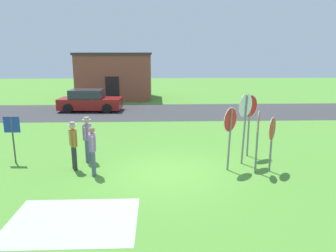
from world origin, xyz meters
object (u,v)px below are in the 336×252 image
Objects in this scene: parked_car_on_street at (90,101)px; stop_sign_center_cluster at (272,135)px; stop_sign_leaning_right at (230,127)px; stop_sign_rear_left at (249,114)px; person_near_signs at (87,137)px; stop_sign_far_back at (258,131)px; info_panel_leftmost at (12,131)px; person_on_left at (93,148)px; person_in_blue at (73,143)px; stop_sign_low_front at (245,116)px.

stop_sign_center_cluster reaches higher than parked_car_on_street.
stop_sign_rear_left is at bearing 54.72° from stop_sign_leaning_right.
stop_sign_center_cluster is at bearing -11.05° from person_near_signs.
stop_sign_far_back reaches higher than stop_sign_center_cluster.
person_on_left is at bearing -23.01° from info_panel_leftmost.
stop_sign_leaning_right is 1.04× the size of stop_sign_far_back.
stop_sign_leaning_right is at bearing 3.26° from person_on_left.
person_in_blue is (-6.37, 0.53, -0.50)m from stop_sign_far_back.
stop_sign_rear_left reaches higher than parked_car_on_street.
person_near_signs is (-6.26, -0.44, -0.74)m from stop_sign_rear_left.
stop_sign_rear_left is 1.80m from stop_sign_center_cluster.
stop_sign_leaning_right reaches higher than stop_sign_center_cluster.
person_in_blue reaches higher than person_on_left.
person_on_left is at bearing -176.74° from stop_sign_leaning_right.
person_in_blue is at bearing -168.97° from stop_sign_rear_left.
stop_sign_center_cluster is 0.74× the size of stop_sign_low_front.
stop_sign_leaning_right is at bearing 173.91° from stop_sign_center_cluster.
person_on_left is (-5.80, -1.84, -0.78)m from stop_sign_rear_left.
stop_sign_low_front reaches higher than stop_sign_leaning_right.
stop_sign_low_front reaches higher than stop_sign_far_back.
stop_sign_leaning_right is at bearing -3.02° from person_in_blue.
person_in_blue is (1.77, -11.69, 0.30)m from parked_car_on_street.
person_in_blue is at bearing -18.38° from info_panel_leftmost.
stop_sign_center_cluster reaches higher than person_in_blue.
person_in_blue is at bearing 176.34° from stop_sign_center_cluster.
stop_sign_far_back is at bearing -56.31° from parked_car_on_street.
person_in_blue is (-6.15, -0.37, -0.86)m from stop_sign_low_front.
stop_sign_leaning_right is 0.99m from stop_sign_low_front.
stop_sign_far_back reaches higher than info_panel_leftmost.
person_near_signs is at bearing 0.76° from info_panel_leftmost.
stop_sign_rear_left is at bearing -51.21° from parked_car_on_street.
stop_sign_leaning_right is at bearing -58.82° from parked_car_on_street.
stop_sign_low_front reaches higher than stop_sign_rear_left.
person_in_blue is 0.96m from person_on_left.
person_on_left is 0.95× the size of info_panel_leftmost.
person_in_blue and person_near_signs have the same top height.
parked_car_on_street is at bearing 125.57° from stop_sign_center_cluster.
info_panel_leftmost is (-8.58, 0.43, -0.61)m from stop_sign_low_front.
person_on_left is at bearing -170.19° from stop_sign_low_front.
person_on_left is (2.56, -12.24, 0.26)m from parked_car_on_street.
person_in_blue is (-6.58, -1.28, -0.74)m from stop_sign_rear_left.
stop_sign_low_front is at bearing 103.36° from stop_sign_far_back.
stop_sign_center_cluster is at bearing 9.22° from stop_sign_far_back.
person_near_signs is (0.32, 0.84, 0.00)m from person_in_blue.
info_panel_leftmost is at bearing 177.11° from stop_sign_low_front.
info_panel_leftmost is (-9.01, -0.48, -0.50)m from stop_sign_rear_left.
person_near_signs is 0.97× the size of info_panel_leftmost.
stop_sign_far_back is (0.90, -0.24, -0.09)m from stop_sign_leaning_right.
info_panel_leftmost reaches higher than person_in_blue.
stop_sign_rear_left reaches higher than stop_sign_far_back.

